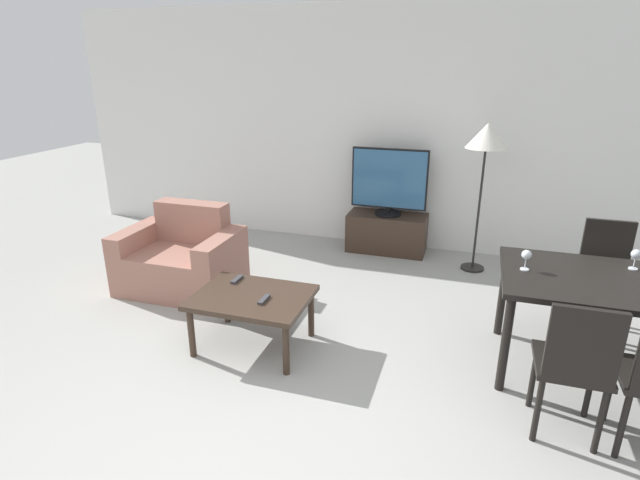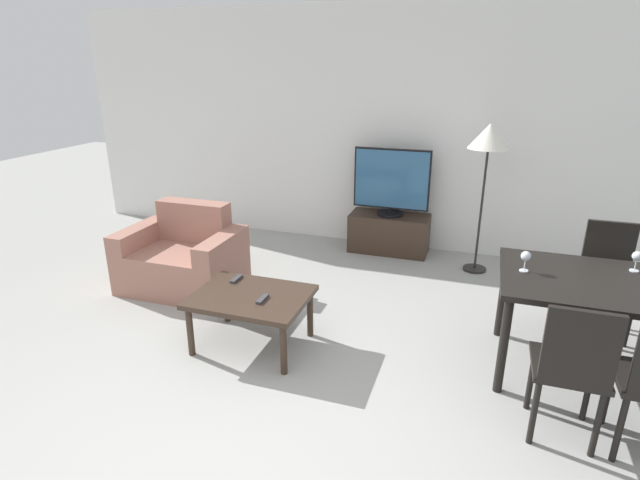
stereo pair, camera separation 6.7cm
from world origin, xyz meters
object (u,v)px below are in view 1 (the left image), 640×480
(dining_chair_near, at_px, (575,363))
(remote_secondary, at_px, (237,279))
(wine_glass_left, at_px, (636,256))
(wine_glass_center, at_px, (526,256))
(armchair, at_px, (182,260))
(coffee_table, at_px, (252,301))
(tv_stand, at_px, (387,233))
(dining_table, at_px, (597,290))
(floor_lamp, at_px, (486,142))
(remote_primary, at_px, (264,299))
(dining_chair_far, at_px, (605,270))
(tv, at_px, (389,182))

(dining_chair_near, bearing_deg, remote_secondary, 166.67)
(remote_secondary, distance_m, wine_glass_left, 2.91)
(wine_glass_left, relative_size, wine_glass_center, 1.00)
(wine_glass_left, bearing_deg, armchair, 178.09)
(coffee_table, bearing_deg, wine_glass_left, 13.62)
(tv_stand, xyz_separation_m, dining_table, (1.77, -1.96, 0.42))
(dining_chair_near, height_order, floor_lamp, floor_lamp)
(tv_stand, height_order, dining_table, dining_table)
(coffee_table, bearing_deg, armchair, 145.33)
(remote_secondary, bearing_deg, floor_lamp, 46.37)
(coffee_table, xyz_separation_m, dining_table, (2.37, 0.39, 0.26))
(coffee_table, relative_size, wine_glass_center, 5.91)
(dining_chair_near, height_order, remote_primary, dining_chair_near)
(dining_chair_far, relative_size, wine_glass_center, 6.15)
(dining_table, height_order, remote_primary, dining_table)
(coffee_table, height_order, wine_glass_center, wine_glass_center)
(dining_chair_near, relative_size, dining_chair_far, 1.00)
(armchair, xyz_separation_m, tv_stand, (1.70, 1.59, -0.07))
(tv_stand, relative_size, floor_lamp, 0.58)
(dining_table, bearing_deg, armchair, 173.92)
(dining_chair_near, height_order, remote_secondary, dining_chair_near)
(armchair, bearing_deg, remote_primary, -33.78)
(tv_stand, distance_m, remote_primary, 2.46)
(armchair, height_order, tv_stand, armchair)
(wine_glass_center, bearing_deg, floor_lamp, 100.91)
(wine_glass_center, bearing_deg, dining_chair_far, 47.73)
(dining_table, relative_size, dining_chair_far, 1.37)
(armchair, height_order, wine_glass_center, wine_glass_center)
(remote_secondary, height_order, wine_glass_left, wine_glass_left)
(tv_stand, distance_m, wine_glass_left, 2.72)
(tv_stand, bearing_deg, remote_primary, -101.13)
(dining_chair_far, distance_m, wine_glass_center, 1.06)
(armchair, distance_m, remote_primary, 1.48)
(floor_lamp, relative_size, wine_glass_center, 10.48)
(dining_table, distance_m, dining_chair_near, 0.79)
(tv_stand, relative_size, remote_primary, 5.95)
(wine_glass_center, bearing_deg, armchair, 173.04)
(wine_glass_left, bearing_deg, tv_stand, 139.80)
(armchair, distance_m, dining_chair_far, 3.71)
(coffee_table, bearing_deg, tv_stand, 75.73)
(dining_chair_far, height_order, remote_primary, dining_chair_far)
(dining_chair_near, bearing_deg, armchair, 160.98)
(dining_chair_near, xyz_separation_m, remote_secondary, (-2.38, 0.56, -0.06))
(tv_stand, relative_size, dining_table, 0.72)
(dining_chair_near, relative_size, remote_primary, 5.99)
(armchair, relative_size, dining_table, 0.88)
(tv, relative_size, remote_secondary, 5.65)
(remote_primary, bearing_deg, dining_chair_near, -8.49)
(floor_lamp, bearing_deg, remote_secondary, -133.63)
(tv, relative_size, wine_glass_left, 5.80)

